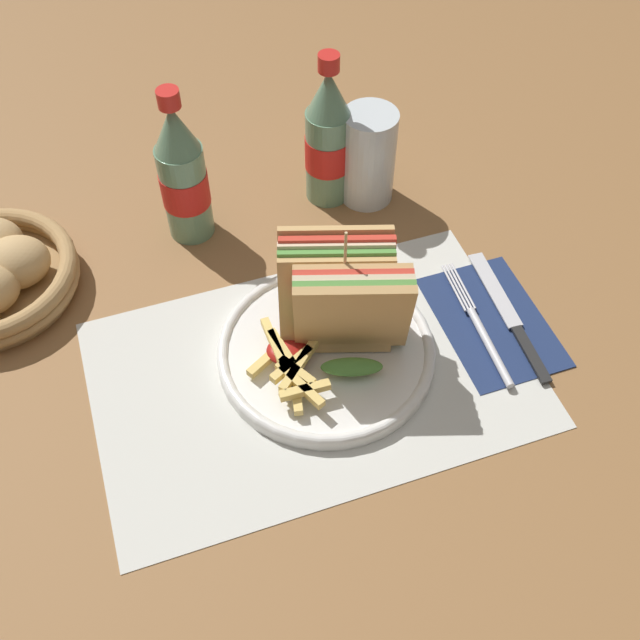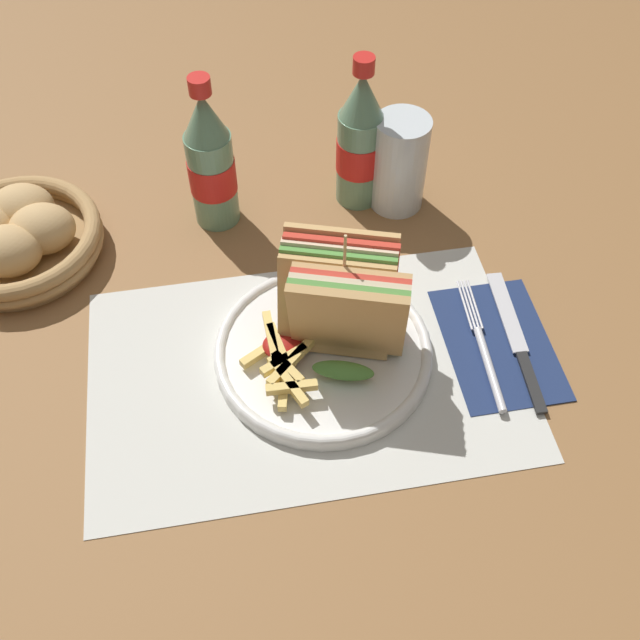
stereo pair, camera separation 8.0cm
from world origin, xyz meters
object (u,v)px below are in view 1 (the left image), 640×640
at_px(knife, 509,316).
at_px(glass_near, 368,157).
at_px(club_sandwich, 344,301).
at_px(fork, 483,334).
at_px(plate_main, 326,351).
at_px(coke_bottle_near, 183,176).
at_px(coke_bottle_far, 328,140).

relative_size(knife, glass_near, 1.54).
bearing_deg(knife, club_sandwich, 175.13).
bearing_deg(fork, glass_near, 101.24).
distance_m(knife, glass_near, 0.27).
distance_m(fork, knife, 0.04).
relative_size(plate_main, club_sandwich, 1.50).
xyz_separation_m(coke_bottle_near, glass_near, (0.23, -0.01, -0.02)).
bearing_deg(knife, fork, -156.72).
height_order(fork, coke_bottle_far, coke_bottle_far).
xyz_separation_m(club_sandwich, coke_bottle_near, (-0.12, 0.23, 0.01)).
relative_size(club_sandwich, knife, 0.81).
relative_size(coke_bottle_far, glass_near, 1.61).
relative_size(knife, coke_bottle_far, 0.96).
height_order(plate_main, knife, plate_main).
height_order(coke_bottle_far, glass_near, coke_bottle_far).
xyz_separation_m(fork, knife, (0.04, 0.02, -0.00)).
bearing_deg(coke_bottle_near, club_sandwich, -63.39).
xyz_separation_m(plate_main, coke_bottle_near, (-0.09, 0.24, 0.08)).
relative_size(coke_bottle_near, coke_bottle_far, 1.00).
height_order(fork, knife, fork).
bearing_deg(plate_main, coke_bottle_far, 70.31).
distance_m(plate_main, coke_bottle_far, 0.28).
height_order(plate_main, glass_near, glass_near).
height_order(club_sandwich, glass_near, club_sandwich).
xyz_separation_m(club_sandwich, knife, (0.19, -0.03, -0.07)).
distance_m(club_sandwich, fork, 0.17).
relative_size(plate_main, coke_bottle_near, 1.16).
xyz_separation_m(fork, glass_near, (-0.04, 0.26, 0.05)).
relative_size(fork, knife, 0.93).
distance_m(knife, coke_bottle_far, 0.31).
bearing_deg(coke_bottle_far, club_sandwich, -105.62).
bearing_deg(fork, plate_main, 172.30).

